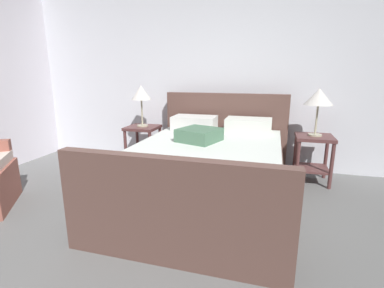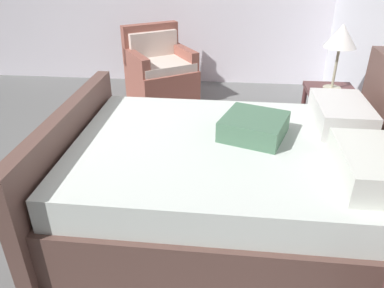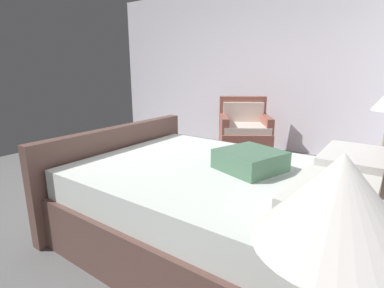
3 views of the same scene
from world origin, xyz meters
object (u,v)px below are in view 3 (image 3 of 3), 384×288
Objects in this scene: armchair at (244,134)px; nightstand_left at (378,177)px; bed at (226,207)px; table_lamp_right at (338,207)px.

nightstand_left is at bearing 58.23° from armchair.
table_lamp_right reaches higher than bed.
table_lamp_right is at bearing 36.13° from bed.
bed is 2.33× the size of armchair.
armchair is at bearing -121.77° from nightstand_left.
bed is 1.46m from nightstand_left.
bed is 3.90× the size of nightstand_left.
bed is at bearing -143.87° from table_lamp_right.
nightstand_left is 0.60× the size of armchair.
nightstand_left is (-2.32, 0.03, -0.66)m from table_lamp_right.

